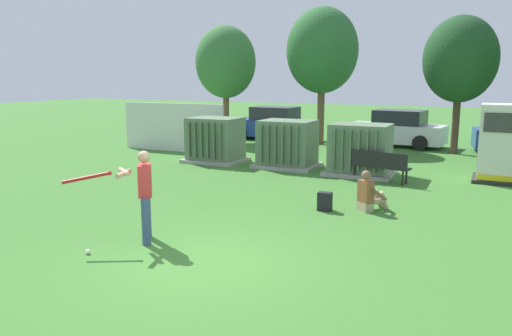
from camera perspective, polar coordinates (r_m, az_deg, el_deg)
The scene contains 16 objects.
ground_plane at distance 8.55m, azimuth -6.36°, elevation -10.84°, with size 96.00×96.00×0.00m, color #3D752D.
fence_panel at distance 21.11m, azimuth -9.52°, elevation 4.63°, with size 4.80×0.12×2.00m, color silver.
transformer_west at distance 18.26m, azimuth -4.69°, elevation 3.18°, with size 2.10×1.70×1.62m.
transformer_mid_west at distance 17.12m, azimuth 3.62°, elevation 2.71°, with size 2.10×1.70×1.62m.
transformer_mid_east at distance 16.13m, azimuth 11.88°, elevation 2.02°, with size 2.10×1.70×1.62m.
generator_enclosure at distance 16.38m, azimuth 26.62°, elevation 2.49°, with size 1.60×1.40×2.30m.
park_bench at distance 15.18m, azimuth 13.95°, elevation 0.45°, with size 1.84×0.78×0.92m.
batter at distance 9.57m, azimuth -12.93°, elevation -2.61°, with size 1.44×1.16×1.74m.
sports_ball at distance 9.39m, azimuth -18.74°, elevation -9.08°, with size 0.09×0.09×0.09m, color white.
seated_spectator at distance 11.91m, azimuth 12.84°, elevation -3.00°, with size 0.71×0.76×0.96m.
backpack at distance 11.74m, azimuth 7.91°, elevation -3.84°, with size 0.32×0.26×0.44m.
tree_left at distance 24.06m, azimuth -3.51°, elevation 12.01°, with size 2.86×2.86×5.46m.
tree_center_left at distance 23.07m, azimuth 7.61°, elevation 13.18°, with size 3.22×3.22×6.15m.
tree_center_right at distance 21.53m, azimuth 22.39°, elevation 11.42°, with size 2.85×2.85×5.45m.
parked_car_leftmost at distance 24.77m, azimuth 1.96°, elevation 5.04°, with size 4.30×2.13×1.62m.
parked_car_left_of_center at distance 23.23m, azimuth 15.85°, elevation 4.29°, with size 4.37×2.30×1.62m.
Camera 1 is at (4.21, -6.76, 3.10)m, focal length 34.86 mm.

